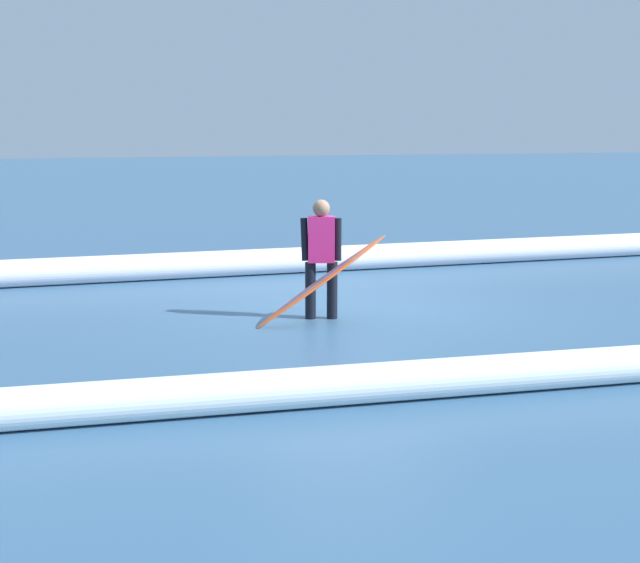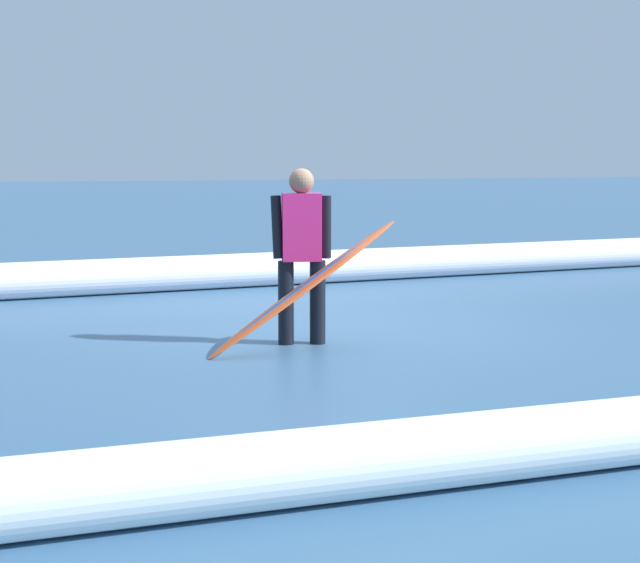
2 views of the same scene
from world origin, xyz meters
TOP-DOWN VIEW (x-y plane):
  - ground_plane at (0.00, 0.00)m, footprint 137.43×137.43m
  - surfer at (0.64, 0.63)m, footprint 0.50×0.29m
  - surfboard at (0.73, 0.92)m, footprint 1.78×0.31m
  - wave_crest_foreground at (-0.44, -3.16)m, footprint 20.09×0.59m
  - wave_crest_midground at (2.37, 4.25)m, footprint 20.62×1.86m

SIDE VIEW (x-z plane):
  - ground_plane at x=0.00m, z-range 0.00..0.00m
  - wave_crest_midground at x=2.37m, z-range 0.00..0.36m
  - wave_crest_foreground at x=-0.44m, z-range 0.00..0.43m
  - surfboard at x=0.73m, z-range -0.02..1.11m
  - surfer at x=0.64m, z-range 0.09..1.64m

